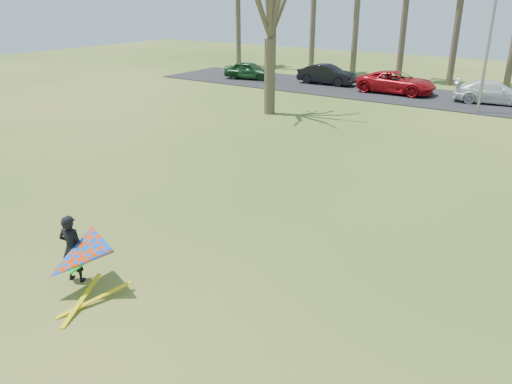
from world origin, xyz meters
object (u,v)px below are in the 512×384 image
Objects in this scene: car_2 at (396,82)px; kite_flyer at (75,257)px; streetlight at (494,34)px; car_1 at (327,74)px; car_3 at (493,92)px; car_0 at (249,70)px.

car_2 is 2.23× the size of kite_flyer.
streetlight reaches higher than car_2.
car_2 is at bearing 95.29° from kite_flyer.
car_2 is at bearing 153.26° from streetlight.
car_3 is (11.95, -0.58, -0.05)m from car_1.
kite_flyer reaches higher than car_3.
car_2 is (5.68, -0.64, 0.01)m from car_1.
car_1 is (-11.95, 3.80, -3.67)m from streetlight.
car_3 is (18.27, 0.77, -0.01)m from car_0.
car_3 is at bearing -94.75° from car_1.
streetlight is at bearing 81.77° from kite_flyer.
car_1 is at bearing 84.13° from car_2.
kite_flyer reaches higher than car_0.
streetlight is 1.80× the size of car_1.
car_0 is at bearing 93.92° from car_2.
car_3 is (6.27, 0.07, -0.06)m from car_2.
kite_flyer is at bearing -166.00° from car_1.
streetlight is 4.92m from car_3.
kite_flyer is (-3.64, -25.19, -3.62)m from streetlight.
car_0 is 18.28m from car_3.
kite_flyer is (2.62, -28.35, 0.05)m from car_2.
streetlight is 1.97× the size of car_0.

